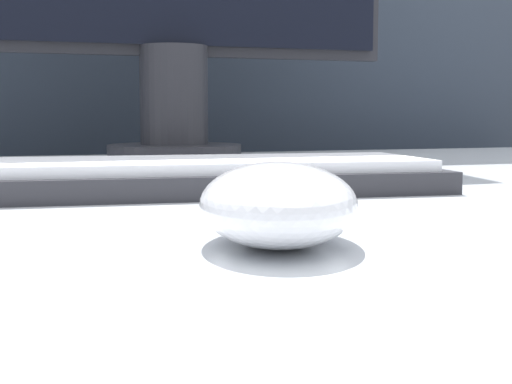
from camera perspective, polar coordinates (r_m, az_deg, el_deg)
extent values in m
cube|color=#333D4C|center=(1.14, -16.33, 4.12)|extent=(5.00, 0.03, 1.45)
ellipsoid|color=white|center=(0.31, 1.78, -0.93)|extent=(0.10, 0.12, 0.04)
cube|color=#28282D|center=(0.52, -7.26, 0.85)|extent=(0.41, 0.16, 0.02)
cube|color=white|center=(0.52, -7.28, 2.16)|extent=(0.39, 0.15, 0.01)
cylinder|color=#28282D|center=(0.86, -6.52, 3.14)|extent=(0.16, 0.16, 0.02)
cylinder|color=#28282D|center=(0.86, -6.58, 7.68)|extent=(0.08, 0.08, 0.12)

